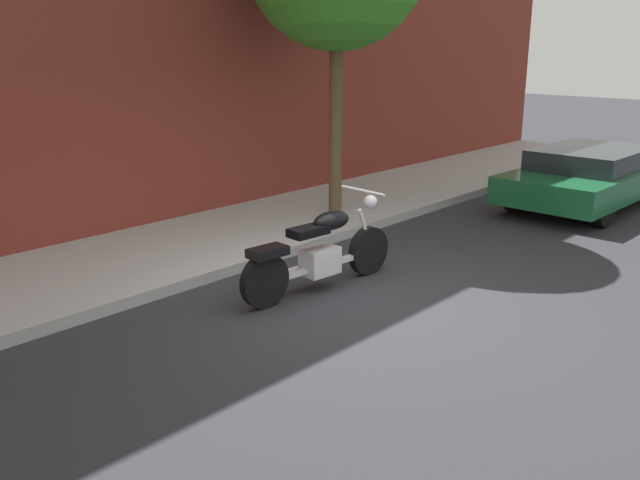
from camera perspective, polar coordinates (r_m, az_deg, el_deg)
ground_plane at (r=7.79m, az=3.19°, el=-5.04°), size 60.00×60.00×0.00m
sidewalk at (r=9.77m, az=-10.18°, el=-0.35°), size 24.50×2.47×0.14m
motorcycle at (r=7.96m, az=-0.04°, el=-1.05°), size 2.26×0.70×1.11m
parked_car_green at (r=13.00m, az=21.72°, el=5.09°), size 4.17×1.82×1.03m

